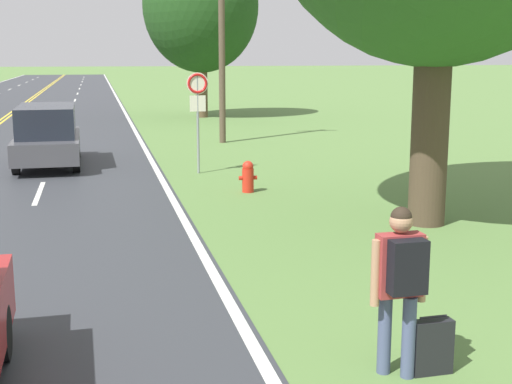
{
  "coord_description": "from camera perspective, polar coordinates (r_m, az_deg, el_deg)",
  "views": [
    {
      "loc": [
        4.62,
        -1.1,
        3.31
      ],
      "look_at": [
        7.22,
        10.44,
        1.01
      ],
      "focal_mm": 50.0,
      "sensor_mm": 36.0,
      "label": 1
    }
  ],
  "objects": [
    {
      "name": "tree_mid_treeline",
      "position": [
        38.18,
        -4.45,
        14.65
      ],
      "size": [
        6.0,
        6.0,
        9.24
      ],
      "color": "brown",
      "rests_on": "ground"
    },
    {
      "name": "hitchhiker_person",
      "position": [
        7.42,
        11.51,
        -6.52
      ],
      "size": [
        0.61,
        0.44,
        1.8
      ],
      "rotation": [
        0.0,
        0.0,
        1.6
      ],
      "color": "#475175",
      "rests_on": "ground"
    },
    {
      "name": "car_dark_grey_suv_approaching",
      "position": [
        22.26,
        -16.35,
        4.44
      ],
      "size": [
        1.91,
        4.85,
        1.8
      ],
      "rotation": [
        0.0,
        0.0,
        -1.56
      ],
      "color": "black",
      "rests_on": "ground"
    },
    {
      "name": "utility_pole_midground",
      "position": [
        26.98,
        -2.76,
        12.86
      ],
      "size": [
        1.8,
        0.24,
        8.09
      ],
      "color": "brown",
      "rests_on": "ground"
    },
    {
      "name": "suitcase",
      "position": [
        7.84,
        13.89,
        -11.94
      ],
      "size": [
        0.44,
        0.17,
        0.64
      ],
      "rotation": [
        0.0,
        0.0,
        1.6
      ],
      "color": "black",
      "rests_on": "ground"
    },
    {
      "name": "fire_hydrant",
      "position": [
        17.28,
        -0.65,
        1.26
      ],
      "size": [
        0.44,
        0.28,
        0.77
      ],
      "color": "red",
      "rests_on": "ground"
    },
    {
      "name": "traffic_sign",
      "position": [
        19.92,
        -4.69,
        7.55
      ],
      "size": [
        0.6,
        0.1,
        2.81
      ],
      "color": "gray",
      "rests_on": "ground"
    }
  ]
}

